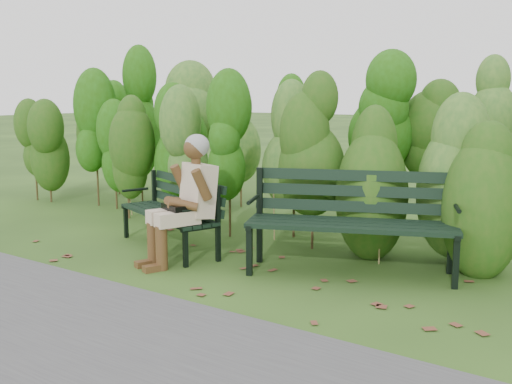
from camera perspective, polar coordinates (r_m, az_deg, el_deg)
The scene contains 7 objects.
ground at distance 5.97m, azimuth -1.93°, elevation -7.57°, with size 80.00×80.00×0.00m, color #2A451B.
footpath at distance 4.51m, azimuth -19.38°, elevation -13.83°, with size 60.00×2.50×0.01m, color #474749.
hedge_band at distance 7.30m, azimuth 6.80°, elevation 5.53°, with size 11.04×1.67×2.42m.
leaf_litter at distance 5.78m, azimuth 0.68°, elevation -8.11°, with size 5.74×2.18×0.01m.
bench_left at distance 6.82m, azimuth -7.75°, elevation -1.41°, with size 1.68×1.05×0.80m.
bench_right at distance 5.91m, azimuth 9.13°, elevation -2.02°, with size 2.08×1.35×0.99m.
seated_woman at distance 6.17m, azimuth -6.66°, elevation -0.12°, with size 0.64×0.88×1.33m.
Camera 1 is at (3.42, -4.58, 1.75)m, focal length 42.00 mm.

